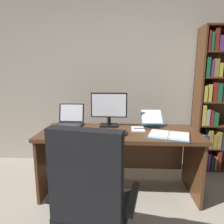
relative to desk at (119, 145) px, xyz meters
The scene contains 12 objects.
wall_back 1.11m from the desk, 84.91° to the left, with size 5.68×0.12×2.56m, color #A89E8E.
desk is the anchor object (origin of this frame).
bookshelf 1.60m from the desk, 22.63° to the left, with size 0.92×0.31×2.01m.
office_chair 1.01m from the desk, 99.75° to the right, with size 0.67×0.60×1.05m.
monitor 0.45m from the desk, 132.37° to the left, with size 0.44×0.16×0.41m.
laptop 0.69m from the desk, 166.72° to the left, with size 0.32×0.32×0.26m.
keyboard 0.31m from the desk, 123.67° to the right, with size 0.42×0.15×0.02m, color black.
computer_mouse 0.52m from the desk, 155.87° to the right, with size 0.06×0.10×0.04m, color black.
reading_stand_with_book 0.54m from the desk, 26.27° to the left, with size 0.27×0.27×0.18m.
open_binder 0.61m from the desk, 24.85° to the right, with size 0.47×0.38×0.02m.
notepad 0.30m from the desk, ahead, with size 0.15×0.21×0.01m, color silver.
pen 0.32m from the desk, ahead, with size 0.01×0.01×0.14m, color navy.
Camera 1 is at (-0.04, -0.63, 1.37)m, focal length 31.39 mm.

